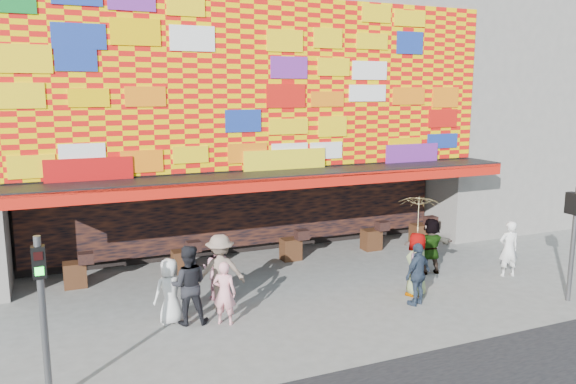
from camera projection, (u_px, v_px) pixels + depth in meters
name	position (u px, v px, depth m)	size (l,w,h in m)	color
ground	(328.00, 316.00, 13.51)	(90.00, 90.00, 0.00)	slate
shop_building	(225.00, 94.00, 19.98)	(15.20, 9.40, 10.00)	gray
neighbor_right	(510.00, 76.00, 24.71)	(11.00, 8.00, 12.00)	gray
signal_left	(42.00, 302.00, 9.42)	(0.22, 0.20, 3.00)	#59595B
signal_right	(574.00, 231.00, 14.22)	(0.22, 0.20, 3.00)	#59595B
ped_a	(170.00, 291.00, 12.99)	(0.76, 0.50, 1.56)	white
ped_b	(224.00, 293.00, 12.95)	(0.55, 0.36, 1.51)	pink
ped_c	(188.00, 285.00, 12.95)	(0.91, 0.71, 1.88)	black
ped_d	(220.00, 272.00, 13.87)	(1.22, 0.70, 1.89)	gray
ped_e	(418.00, 274.00, 14.12)	(0.95, 0.39, 1.61)	#2C394D
ped_f	(431.00, 246.00, 16.57)	(1.56, 0.50, 1.68)	gray
ped_g	(417.00, 264.00, 14.79)	(0.83, 0.54, 1.70)	gray
ped_h	(509.00, 249.00, 16.33)	(0.60, 0.39, 1.65)	white
ped_i	(217.00, 270.00, 14.53)	(0.76, 0.60, 1.57)	pink
parasol	(419.00, 215.00, 14.55)	(1.35, 1.36, 1.93)	#F1E698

